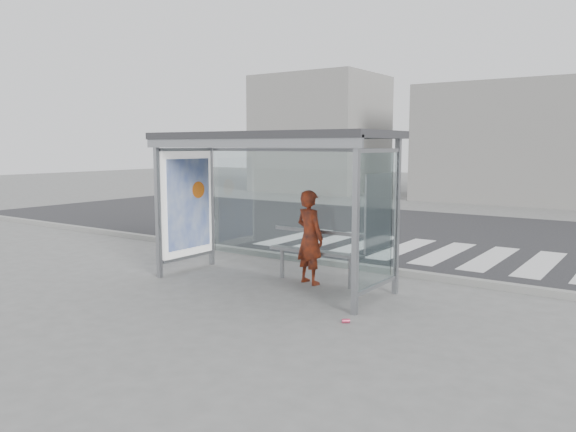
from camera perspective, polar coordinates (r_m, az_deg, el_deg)
The scene contains 10 objects.
ground at distance 9.77m, azimuth -1.78°, elevation -7.02°, with size 80.00×80.00×0.00m, color slate.
road at distance 15.84m, azimuth 13.44°, elevation -1.71°, with size 30.00×10.00×0.01m, color black.
curb at distance 11.34m, azimuth 4.10°, elevation -4.72°, with size 30.00×0.18×0.12m, color gray.
crosswalk at distance 13.19m, azimuth 13.54°, elevation -3.48°, with size 7.55×3.00×0.00m.
bus_shelter at distance 9.76m, azimuth -3.37°, elevation 4.75°, with size 4.25×1.65×2.62m.
building_left at distance 30.02m, azimuth 3.31°, elevation 8.30°, with size 6.00×5.00×6.00m, color gray.
building_center at distance 26.23m, azimuth 22.44°, elevation 6.85°, with size 8.00×5.00×5.00m, color gray.
person at distance 9.72m, azimuth 2.22°, elevation -2.16°, with size 0.60×0.39×1.64m, color orange.
bench at distance 9.82m, azimuth 2.80°, elevation -3.65°, with size 1.80×0.22×0.93m.
soda_can at distance 7.79m, azimuth 5.90°, elevation -10.55°, with size 0.06×0.06×0.11m, color #EA446B.
Camera 1 is at (5.63, -7.62, 2.39)m, focal length 35.00 mm.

